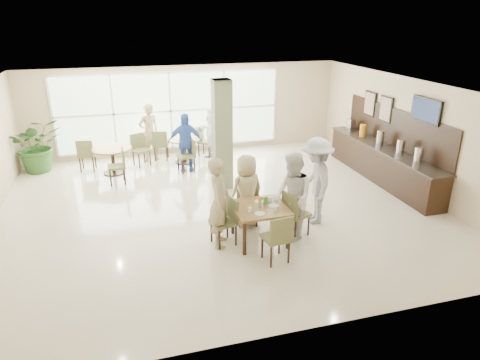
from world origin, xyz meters
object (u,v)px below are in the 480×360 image
object	(u,v)px
round_table_right	(184,145)
teen_standing	(316,181)
teen_right	(292,197)
teen_left	(219,202)
buffet_counter	(382,161)
round_table_left	(112,154)
teen_far	(247,191)
main_table	(260,211)
adult_standing	(149,132)
potted_plant	(37,145)
adult_b	(212,134)
adult_a	(185,142)

from	to	relation	value
round_table_right	teen_standing	xyz separation A→B (m)	(2.11, -4.77, 0.39)
teen_right	teen_standing	xyz separation A→B (m)	(0.76, 0.55, 0.05)
teen_left	teen_standing	xyz separation A→B (m)	(2.21, 0.43, 0.05)
round_table_right	buffet_counter	xyz separation A→B (m)	(4.96, -2.96, -0.00)
round_table_left	teen_far	bearing A→B (deg)	-56.18
main_table	adult_standing	size ratio (longest dim) A/B	0.58
buffet_counter	teen_right	xyz separation A→B (m)	(-3.61, -2.37, 0.35)
teen_far	potted_plant	bearing A→B (deg)	-61.52
adult_standing	adult_b	bearing A→B (deg)	148.62
adult_a	buffet_counter	bearing A→B (deg)	-16.65
main_table	teen_right	world-z (taller)	teen_right
teen_left	main_table	bearing A→B (deg)	-81.07
teen_left	potted_plant	bearing A→B (deg)	51.81
potted_plant	adult_b	distance (m)	5.07
round_table_right	adult_a	distance (m)	0.81
main_table	adult_a	distance (m)	4.61
buffet_counter	adult_a	bearing A→B (deg)	156.36
main_table	adult_a	size ratio (longest dim) A/B	0.62
round_table_left	buffet_counter	bearing A→B (deg)	-19.62
main_table	adult_b	world-z (taller)	adult_b
teen_left	adult_standing	bearing A→B (deg)	24.66
round_table_left	adult_standing	size ratio (longest dim) A/B	0.62
adult_standing	round_table_right	bearing A→B (deg)	134.46
potted_plant	teen_left	xyz separation A→B (m)	(4.06, -5.56, 0.12)
adult_b	teen_right	bearing A→B (deg)	-19.75
main_table	teen_left	distance (m)	0.83
teen_far	teen_standing	world-z (taller)	teen_standing
round_table_right	adult_b	xyz separation A→B (m)	(0.91, 0.11, 0.25)
main_table	adult_standing	distance (m)	5.99
teen_far	main_table	bearing A→B (deg)	77.69
buffet_counter	teen_standing	size ratio (longest dim) A/B	2.48
main_table	adult_b	size ratio (longest dim) A/B	0.65
teen_left	teen_standing	world-z (taller)	teen_standing
adult_b	teen_left	bearing A→B (deg)	-35.17
buffet_counter	adult_b	xyz separation A→B (m)	(-4.06, 3.06, 0.25)
teen_left	round_table_left	bearing A→B (deg)	38.57
round_table_right	teen_right	size ratio (longest dim) A/B	0.56
potted_plant	teen_right	world-z (taller)	teen_right
potted_plant	adult_standing	xyz separation A→B (m)	(3.17, 0.08, 0.12)
round_table_left	teen_left	distance (m)	5.18
main_table	teen_standing	bearing A→B (deg)	20.02
buffet_counter	round_table_left	bearing A→B (deg)	160.38
teen_standing	adult_a	bearing A→B (deg)	-139.44
teen_standing	adult_b	world-z (taller)	teen_standing
teen_right	adult_standing	bearing A→B (deg)	-158.00
adult_a	adult_standing	size ratio (longest dim) A/B	0.94
teen_left	buffet_counter	bearing A→B (deg)	-50.40
teen_right	potted_plant	bearing A→B (deg)	-136.00
round_table_right	teen_far	distance (m)	4.60
main_table	buffet_counter	size ratio (longest dim) A/B	0.22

